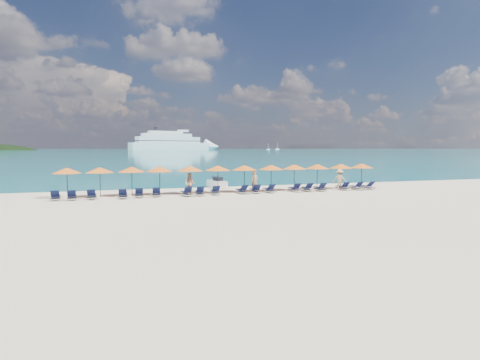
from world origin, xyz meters
name	(u,v)px	position (x,y,z in m)	size (l,w,h in m)	color
ground	(253,201)	(0.00, 0.00, 0.00)	(1400.00, 1400.00, 0.00)	beige
sea	(120,150)	(0.00, 660.00, 0.01)	(1600.00, 1300.00, 0.01)	#1FA9B2
headland_small	(1,177)	(-150.00, 560.00, -35.00)	(162.00, 126.00, 85.50)	black
cruise_ship	(178,143)	(75.65, 532.34, 9.60)	(133.34, 55.47, 36.89)	white
sailboat_near	(268,149)	(218.89, 553.81, 1.06)	(5.62, 1.87, 10.31)	white
sailboat_far	(277,149)	(240.60, 569.54, 1.22)	(6.47, 2.16, 11.86)	white
jetski	(217,183)	(-0.20, 9.42, 0.40)	(1.38, 2.85, 0.97)	silver
beachgoer_a	(255,181)	(1.93, 5.05, 0.89)	(0.65, 0.42, 1.77)	tan
beachgoer_b	(190,184)	(-3.56, 4.76, 0.84)	(0.82, 0.47, 1.69)	tan
beachgoer_c	(340,179)	(9.58, 4.48, 0.90)	(1.16, 0.54, 1.80)	tan
umbrella_0	(67,171)	(-12.44, 5.22, 2.02)	(2.10, 2.10, 2.28)	black
umbrella_1	(100,170)	(-10.19, 5.29, 2.02)	(2.10, 2.10, 2.28)	black
umbrella_2	(132,169)	(-7.89, 5.40, 2.02)	(2.10, 2.10, 2.28)	black
umbrella_3	(160,169)	(-5.81, 5.36, 2.02)	(2.10, 2.10, 2.28)	black
umbrella_4	(190,168)	(-3.39, 5.39, 2.02)	(2.10, 2.10, 2.28)	black
umbrella_5	(218,168)	(-1.13, 5.42, 2.02)	(2.10, 2.10, 2.28)	black
umbrella_6	(244,168)	(1.13, 5.37, 2.02)	(2.10, 2.10, 2.28)	black
umbrella_7	(271,167)	(3.49, 5.30, 2.02)	(2.10, 2.10, 2.28)	black
umbrella_8	(294,167)	(5.67, 5.40, 2.02)	(2.10, 2.10, 2.28)	black
umbrella_9	(317,166)	(7.92, 5.47, 2.02)	(2.10, 2.10, 2.28)	black
umbrella_10	(341,166)	(10.24, 5.41, 2.02)	(2.10, 2.10, 2.28)	black
umbrella_11	(362,166)	(12.45, 5.46, 2.02)	(2.10, 2.10, 2.28)	black
lounger_0	(56,197)	(-13.12, 4.29, 0.24)	(0.73, 1.74, 0.66)	silver
lounger_1	(72,197)	(-12.04, 4.17, 0.24)	(0.72, 1.73, 0.66)	silver
lounger_2	(92,196)	(-10.74, 4.25, 0.24)	(0.66, 1.71, 0.66)	silver
lounger_3	(123,195)	(-8.59, 3.99, 0.24)	(0.73, 1.74, 0.66)	silver
lounger_4	(139,194)	(-7.45, 4.33, 0.24)	(0.68, 1.72, 0.66)	silver
lounger_5	(156,193)	(-6.18, 4.31, 0.24)	(0.75, 1.74, 0.66)	silver
lounger_6	(186,193)	(-3.98, 3.99, 0.24)	(0.74, 1.74, 0.66)	silver
lounger_7	(200,192)	(-2.95, 4.00, 0.24)	(0.74, 1.74, 0.66)	silver
lounger_8	(215,192)	(-1.68, 4.19, 0.24)	(0.73, 1.74, 0.66)	silver
lounger_9	(242,191)	(0.54, 4.27, 0.24)	(0.76, 1.75, 0.66)	silver
lounger_10	(255,190)	(1.69, 4.26, 0.24)	(0.78, 1.75, 0.66)	silver
lounger_11	(269,190)	(2.87, 4.24, 0.24)	(0.68, 1.72, 0.66)	silver
lounger_12	(294,189)	(5.16, 4.25, 0.24)	(0.68, 1.72, 0.66)	silver
lounger_13	(307,189)	(6.25, 4.14, 0.24)	(0.73, 1.74, 0.66)	silver
lounger_14	(320,188)	(7.42, 4.01, 0.24)	(0.78, 1.75, 0.66)	silver
lounger_15	(343,187)	(9.72, 4.19, 0.24)	(0.73, 1.74, 0.66)	silver
lounger_16	(356,187)	(10.89, 4.02, 0.24)	(0.71, 1.73, 0.66)	silver
lounger_17	(367,187)	(12.02, 4.00, 0.24)	(0.74, 1.74, 0.66)	silver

